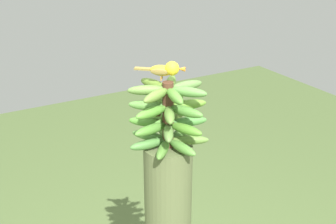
% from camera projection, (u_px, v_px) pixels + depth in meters
% --- Properties ---
extents(banana_bunch, '(0.33, 0.33, 0.28)m').
position_uv_depth(banana_bunch, '(168.00, 115.00, 1.77)').
color(banana_bunch, '#4C2D1E').
rests_on(banana_bunch, banana_tree).
extents(perched_bird, '(0.16, 0.15, 0.08)m').
position_uv_depth(perched_bird, '(166.00, 69.00, 1.72)').
color(perched_bird, '#C68933').
rests_on(perched_bird, banana_bunch).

